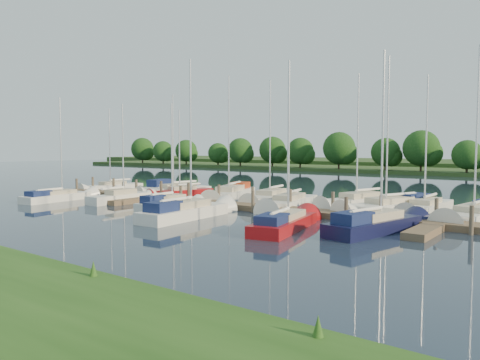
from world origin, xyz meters
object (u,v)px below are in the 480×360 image
Objects in this scene: dock at (220,205)px; sailboat_s_2 at (169,206)px; sailboat_n_5 at (271,199)px; motorboat at (158,189)px; sailboat_n_0 at (112,188)px.

sailboat_s_2 is at bearing -123.96° from dock.
sailboat_n_5 is 9.58m from sailboat_s_2.
sailboat_s_2 is at bearing 129.45° from motorboat.
dock is 19.43m from sailboat_n_0.
sailboat_n_5 reaches higher than motorboat.
sailboat_n_0 is 20.00m from sailboat_n_5.
sailboat_n_5 is at bearing 79.65° from dock.
sailboat_n_5 is (19.96, 1.26, 0.00)m from sailboat_n_0.
dock is at bearing 145.41° from motorboat.
motorboat is at bearing 156.04° from dock.
sailboat_n_5 reaches higher than sailboat_n_0.
motorboat is 0.67× the size of sailboat_s_2.
motorboat is (5.72, 1.44, 0.08)m from sailboat_n_0.
motorboat is 0.52× the size of sailboat_n_5.
sailboat_n_0 is at bearing 3.52° from motorboat.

